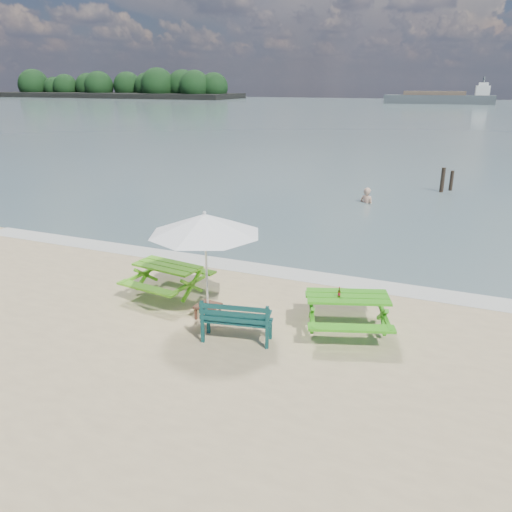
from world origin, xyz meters
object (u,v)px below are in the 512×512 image
at_px(side_table, 208,311).
at_px(beer_bottle, 339,294).
at_px(picnic_table_left, 168,280).
at_px(patio_umbrella, 205,224).
at_px(park_bench, 237,328).
at_px(picnic_table_right, 347,314).
at_px(swimmer, 366,207).

height_order(side_table, beer_bottle, beer_bottle).
height_order(picnic_table_left, beer_bottle, beer_bottle).
bearing_deg(patio_umbrella, park_bench, -33.96).
height_order(patio_umbrella, beer_bottle, patio_umbrella).
height_order(picnic_table_right, patio_umbrella, patio_umbrella).
xyz_separation_m(park_bench, swimmer, (0.14, 13.81, -0.50)).
xyz_separation_m(picnic_table_right, swimmer, (-1.89, 12.49, -0.62)).
distance_m(picnic_table_left, swimmer, 12.61).
distance_m(beer_bottle, swimmer, 12.80).
bearing_deg(beer_bottle, side_table, -171.16).
bearing_deg(picnic_table_right, park_bench, -146.94).
xyz_separation_m(beer_bottle, swimmer, (-1.73, 12.64, -1.13)).
bearing_deg(picnic_table_left, swimmer, 77.39).
bearing_deg(picnic_table_right, side_table, -168.96).
relative_size(beer_bottle, swimmer, 0.12).
relative_size(picnic_table_left, patio_umbrella, 0.76).
relative_size(picnic_table_left, side_table, 3.82).
xyz_separation_m(picnic_table_left, park_bench, (2.61, -1.52, -0.11)).
bearing_deg(beer_bottle, picnic_table_left, 175.58).
bearing_deg(beer_bottle, picnic_table_right, 42.32).
height_order(patio_umbrella, swimmer, patio_umbrella).
xyz_separation_m(park_bench, beer_bottle, (1.86, 1.17, 0.63)).
relative_size(park_bench, swimmer, 0.84).
relative_size(picnic_table_right, patio_umbrella, 0.88).
xyz_separation_m(patio_umbrella, beer_bottle, (2.93, 0.46, -1.34)).
height_order(picnic_table_right, side_table, picnic_table_right).
bearing_deg(beer_bottle, park_bench, -147.86).
xyz_separation_m(side_table, swimmer, (1.20, 13.09, -0.39)).
bearing_deg(swimmer, side_table, -95.24).
bearing_deg(picnic_table_right, patio_umbrella, -168.96).
height_order(park_bench, beer_bottle, beer_bottle).
bearing_deg(picnic_table_right, swimmer, 98.60).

